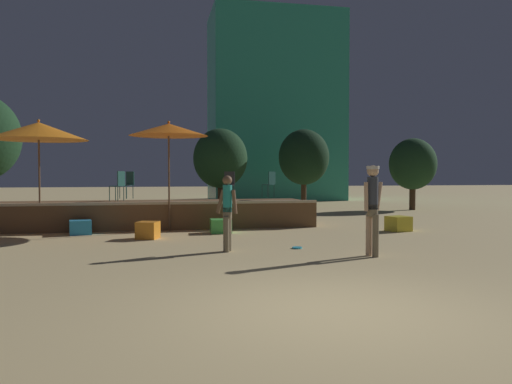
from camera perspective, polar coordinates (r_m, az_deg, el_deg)
ground_plane at (r=6.32m, az=9.18°, el=-13.28°), size 120.00×120.00×0.00m
wooden_deck at (r=16.31m, az=-11.53°, el=-2.47°), size 9.94×2.84×0.85m
patio_umbrella_0 at (r=14.79m, az=-9.95°, el=7.01°), size 2.28×2.28×3.21m
patio_umbrella_1 at (r=15.32m, az=-23.59°, el=6.40°), size 2.70×2.70×3.20m
cube_seat_0 at (r=14.19m, az=-4.04°, el=-3.90°), size 0.60×0.60×0.39m
cube_seat_1 at (r=13.16m, az=-12.26°, el=-4.29°), size 0.65×0.65×0.44m
cube_seat_2 at (r=15.15m, az=15.96°, el=-3.50°), size 0.69×0.69×0.43m
cube_seat_3 at (r=14.61m, az=-19.43°, el=-3.82°), size 0.66×0.66×0.39m
person_0 at (r=10.71m, az=-3.29°, el=-2.19°), size 0.47×0.29×1.64m
person_1 at (r=10.32m, az=13.18°, el=-1.35°), size 0.49×0.30×1.84m
bistro_chair_0 at (r=15.70m, az=-15.38°, el=1.00°), size 0.47×0.47×0.90m
bistro_chair_1 at (r=16.72m, az=-3.11°, el=1.14°), size 0.44×0.45×0.90m
bistro_chair_2 at (r=17.37m, az=1.63°, el=1.17°), size 0.48×0.48×0.90m
bistro_chair_3 at (r=17.11m, az=-14.38°, el=1.10°), size 0.48×0.48×0.90m
frisbee_disc at (r=11.26m, az=4.71°, el=-6.36°), size 0.23×0.23×0.03m
background_tree_0 at (r=24.46m, az=-4.10°, el=3.84°), size 2.64×2.64×3.89m
background_tree_2 at (r=24.19m, az=17.48°, el=3.05°), size 2.16×2.16×3.32m
background_tree_3 at (r=25.75m, az=5.49°, el=3.97°), size 2.59×2.59×3.96m
distant_building at (r=32.68m, az=2.18°, el=9.57°), size 8.26×4.72×11.86m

